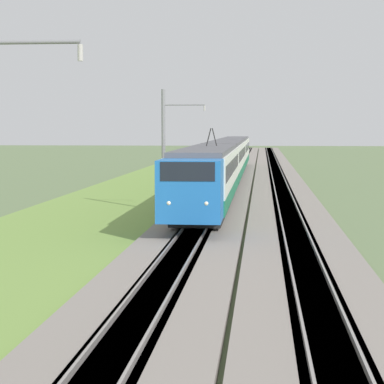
% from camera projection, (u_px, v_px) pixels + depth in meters
% --- Properties ---
extents(ballast_main, '(240.00, 4.40, 0.30)m').
position_uv_depth(ballast_main, '(221.00, 192.00, 56.54)').
color(ballast_main, gray).
rests_on(ballast_main, ground).
extents(ballast_adjacent, '(240.00, 4.40, 0.30)m').
position_uv_depth(ballast_adjacent, '(282.00, 193.00, 56.11)').
color(ballast_adjacent, gray).
rests_on(ballast_adjacent, ground).
extents(track_main, '(240.00, 1.57, 0.45)m').
position_uv_depth(track_main, '(221.00, 192.00, 56.53)').
color(track_main, '#4C4238').
rests_on(track_main, ground).
extents(track_adjacent, '(240.00, 1.57, 0.45)m').
position_uv_depth(track_adjacent, '(282.00, 192.00, 56.11)').
color(track_adjacent, '#4C4238').
rests_on(track_adjacent, ground).
extents(grass_verge, '(240.00, 9.51, 0.12)m').
position_uv_depth(grass_verge, '(137.00, 193.00, 57.14)').
color(grass_verge, olive).
rests_on(grass_verge, ground).
extents(passenger_train, '(65.02, 2.86, 4.98)m').
position_uv_depth(passenger_train, '(226.00, 159.00, 63.38)').
color(passenger_train, blue).
rests_on(passenger_train, ground).
extents(catenary_mast_mid, '(0.22, 2.56, 7.23)m').
position_uv_depth(catenary_mast_mid, '(165.00, 149.00, 43.59)').
color(catenary_mast_mid, slate).
rests_on(catenary_mast_mid, ground).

